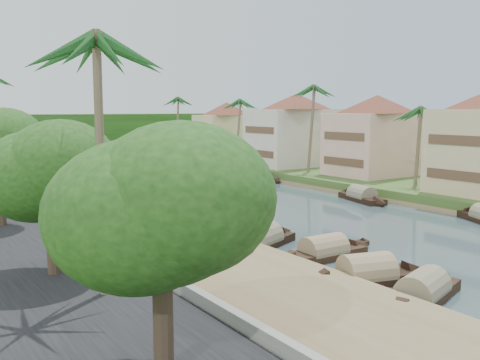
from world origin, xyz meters
TOP-DOWN VIEW (x-y plane):
  - ground at (0.00, 0.00)m, footprint 220.00×220.00m
  - left_bank at (-16.00, 20.00)m, footprint 10.00×180.00m
  - right_bank at (19.00, 20.00)m, footprint 16.00×180.00m
  - retaining_wall at (-20.20, 20.00)m, footprint 0.40×180.00m
  - treeline at (0.00, 100.00)m, footprint 120.00×14.00m
  - bridge at (0.00, 72.00)m, footprint 28.00×4.00m
  - building_mid at (19.99, 14.00)m, footprint 14.11×14.11m
  - building_far at (18.99, 28.00)m, footprint 15.59×15.59m
  - building_distant at (19.99, 48.00)m, footprint 12.62×12.62m
  - sampan_0 at (-9.36, -15.37)m, footprint 8.39×4.01m
  - sampan_1 at (-9.51, -11.95)m, footprint 8.16×3.98m
  - sampan_2 at (-8.22, -7.22)m, footprint 8.17×1.97m
  - sampan_3 at (-9.88, -2.82)m, footprint 8.81×4.88m
  - sampan_4 at (-9.31, 2.76)m, footprint 8.20×2.21m
  - sampan_5 at (-9.46, 2.19)m, footprint 6.70×2.12m
  - sampan_6 at (-9.67, 6.81)m, footprint 6.65×3.17m
  - sampan_7 at (-8.42, 9.89)m, footprint 6.40×3.11m
  - sampan_8 at (-8.58, 12.15)m, footprint 6.61×4.15m
  - sampan_9 at (-7.78, 19.08)m, footprint 9.81×3.48m
  - sampan_10 at (-9.95, 19.12)m, footprint 7.76×3.92m
  - sampan_11 at (-9.40, 25.31)m, footprint 8.86×5.12m
  - sampan_12 at (-9.02, 24.76)m, footprint 9.06×3.05m
  - sampan_13 at (-10.09, 29.29)m, footprint 8.02×4.12m
  - sampan_15 at (9.50, 6.25)m, footprint 3.78×8.64m
  - sampan_16 at (9.92, 24.04)m, footprint 2.19×7.50m
  - canoe_1 at (-5.17, -6.39)m, footprint 5.09×1.65m
  - canoe_2 at (-8.00, 22.72)m, footprint 5.35×1.75m
  - palm_1 at (16.00, 4.81)m, footprint 3.20×3.20m
  - palm_2 at (15.00, 20.52)m, footprint 3.20×3.20m
  - palm_3 at (16.00, 38.67)m, footprint 3.20×3.20m
  - palm_4 at (-23.00, -9.58)m, footprint 3.20×3.20m
  - palm_7 at (14.00, 55.15)m, footprint 3.20×3.20m
  - tree_0 at (-24.00, -17.35)m, footprint 5.38×5.38m
  - tree_1 at (-24.00, -5.50)m, footprint 5.26×5.26m
  - tree_6 at (24.00, 28.51)m, footprint 4.84×4.84m
  - person_near at (-16.89, -1.65)m, footprint 0.63×0.56m
  - person_far at (-14.76, 9.54)m, footprint 0.90×0.86m

SIDE VIEW (x-z plane):
  - ground at x=0.00m, z-range 0.00..0.00m
  - canoe_1 at x=-5.17m, z-range -0.31..0.51m
  - canoe_2 at x=-8.00m, z-range -0.29..0.49m
  - left_bank at x=-16.00m, z-range 0.00..0.80m
  - sampan_7 at x=-8.42m, z-range -0.47..1.28m
  - sampan_16 at x=9.92m, z-range -0.52..1.33m
  - sampan_6 at x=-9.67m, z-range -0.58..1.40m
  - sampan_8 at x=-8.58m, z-range -0.62..1.44m
  - sampan_12 at x=-9.02m, z-range -0.65..1.48m
  - sampan_10 at x=-9.95m, z-range -0.65..1.47m
  - sampan_5 at x=-9.46m, z-range -0.65..1.48m
  - sampan_2 at x=-8.22m, z-range -0.66..1.49m
  - sampan_13 at x=-10.09m, z-range -0.67..1.50m
  - sampan_0 at x=-9.36m, z-range -0.68..1.51m
  - sampan_15 at x=9.50m, z-range -0.71..1.55m
  - sampan_4 at x=-9.31m, z-range -0.73..1.57m
  - sampan_3 at x=-9.88m, z-range -0.75..1.59m
  - sampan_1 at x=-9.51m, z-range -0.76..1.60m
  - sampan_9 at x=-7.78m, z-range -0.78..1.62m
  - sampan_11 at x=-9.40m, z-range -0.82..1.66m
  - right_bank at x=19.00m, z-range 0.00..1.20m
  - retaining_wall at x=-20.20m, z-range 0.80..1.90m
  - person_near at x=-16.89m, z-range 0.80..2.24m
  - person_far at x=-14.76m, z-range 0.80..2.27m
  - bridge at x=0.00m, z-range 0.52..2.92m
  - treeline at x=0.00m, z-range 0.00..8.00m
  - building_distant at x=19.99m, z-range 1.28..10.48m
  - building_mid at x=19.99m, z-range 1.28..10.98m
  - tree_1 at x=-24.00m, z-range 2.71..9.80m
  - tree_6 at x=24.00m, z-range 2.69..9.83m
  - tree_0 at x=-24.00m, z-range 2.74..9.98m
  - building_far at x=18.99m, z-range 1.28..11.48m
  - palm_1 at x=16.00m, z-range 4.26..13.82m
  - palm_3 at x=16.00m, z-range 4.87..15.73m
  - palm_7 at x=14.00m, z-range 5.15..16.64m
  - palm_2 at x=15.00m, z-range 5.56..17.90m
  - palm_4 at x=-23.00m, z-range 5.68..17.87m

